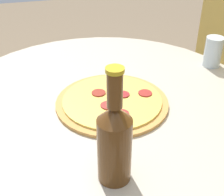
{
  "coord_description": "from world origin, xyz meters",
  "views": [
    {
      "loc": [
        0.79,
        -0.18,
        1.28
      ],
      "look_at": [
        0.04,
        0.02,
        0.78
      ],
      "focal_mm": 50.0,
      "sensor_mm": 36.0,
      "label": 1
    }
  ],
  "objects": [
    {
      "name": "table",
      "position": [
        0.0,
        0.0,
        0.59
      ],
      "size": [
        0.99,
        0.99,
        0.76
      ],
      "color": "#B2A893",
      "rests_on": "ground_plane"
    },
    {
      "name": "beer_bottle",
      "position": [
        0.32,
        -0.05,
        0.87
      ],
      "size": [
        0.07,
        0.07,
        0.27
      ],
      "color": "#563314",
      "rests_on": "table"
    },
    {
      "name": "drinking_glass",
      "position": [
        -0.11,
        0.43,
        0.82
      ],
      "size": [
        0.06,
        0.06,
        0.11
      ],
      "color": "silver",
      "rests_on": "table"
    },
    {
      "name": "pizza",
      "position": [
        0.04,
        0.02,
        0.77
      ],
      "size": [
        0.33,
        0.33,
        0.02
      ],
      "color": "#C68E47",
      "rests_on": "table"
    }
  ]
}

